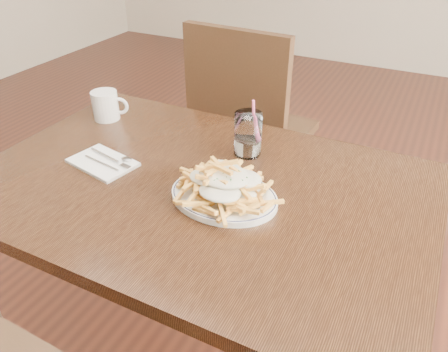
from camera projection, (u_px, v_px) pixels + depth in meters
The scene contains 8 objects.
table at pixel (199, 206), 1.20m from camera, with size 1.20×0.80×0.75m.
chair_far at pixel (247, 122), 1.91m from camera, with size 0.48×0.48×0.98m.
fries_plate at pixel (224, 196), 1.08m from camera, with size 0.29×0.26×0.02m.
loaded_fries at pixel (224, 180), 1.06m from camera, with size 0.27×0.23×0.07m.
napkin at pixel (103, 162), 1.23m from camera, with size 0.18×0.12×0.01m, color white.
cutlery at pixel (103, 159), 1.23m from camera, with size 0.17×0.08×0.01m.
water_glass at pixel (248, 137), 1.25m from camera, with size 0.08×0.08×0.17m.
coffee_mug at pixel (106, 105), 1.46m from camera, with size 0.12×0.09×0.10m.
Camera 1 is at (0.49, -0.83, 1.39)m, focal length 35.00 mm.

